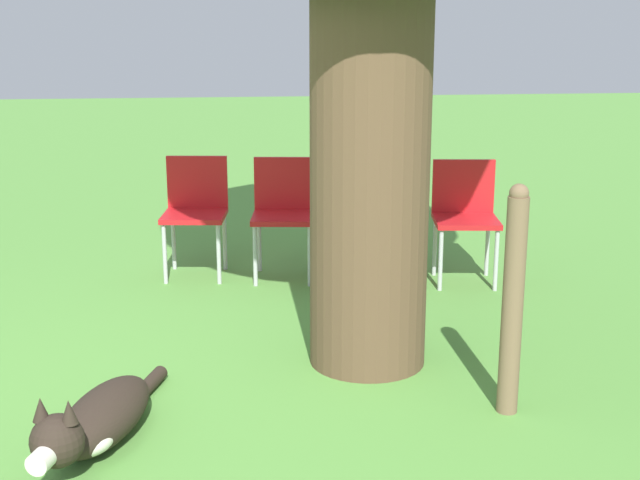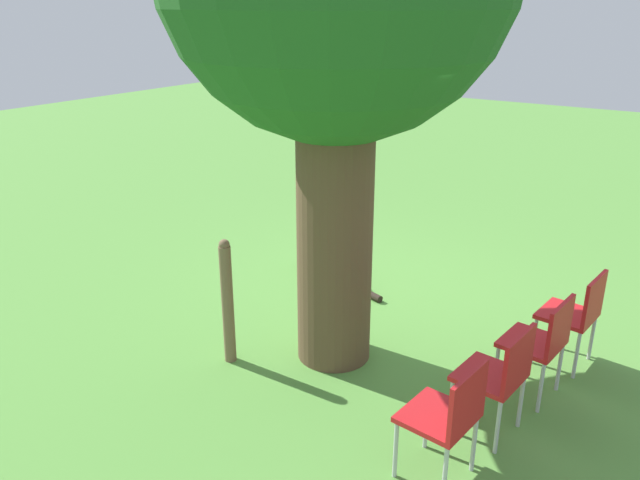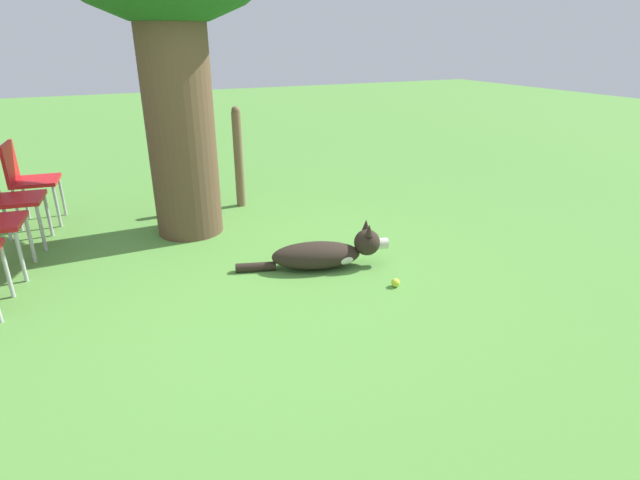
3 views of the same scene
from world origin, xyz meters
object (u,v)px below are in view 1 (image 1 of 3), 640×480
Objects in this scene: red_chair_3 at (465,211)px; fence_post at (513,300)px; red_chair_1 at (284,207)px; dog at (96,421)px; red_chair_0 at (196,206)px; red_chair_2 at (374,209)px.

fence_post is at bearing -2.25° from red_chair_3.
dog is at bearing -14.85° from red_chair_1.
fence_post reaches higher than red_chair_1.
fence_post is (-0.17, 1.92, 0.44)m from dog.
red_chair_1 is (0.12, 0.63, 0.00)m from red_chair_0.
red_chair_0 and red_chair_3 have the same top height.
red_chair_3 is at bearing 86.15° from red_chair_1.
red_chair_2 reaches higher than dog.
dog is at bearing -27.36° from red_chair_2.
red_chair_1 is at bearing 86.15° from red_chair_0.
dog is 1.47× the size of red_chair_0.
red_chair_0 is at bearing -93.85° from red_chair_1.
red_chair_0 and red_chair_2 have the same top height.
red_chair_1 is (-2.53, 1.00, 0.38)m from dog.
red_chair_3 is at bearing 86.15° from red_chair_0.
red_chair_0 is at bearing -93.85° from red_chair_3.
red_chair_0 is 1.00× the size of red_chair_3.
red_chair_1 is (-2.36, -0.93, -0.06)m from fence_post.
red_chair_0 is 1.00× the size of red_chair_2.
dog is 1.98m from fence_post.
dog is 2.93m from red_chair_2.
fence_post reaches higher than dog.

